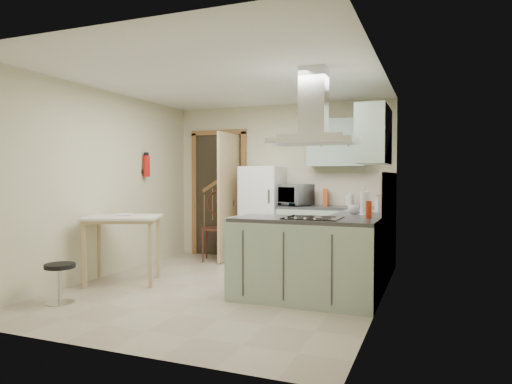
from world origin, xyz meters
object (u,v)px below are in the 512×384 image
at_px(fridge, 263,214).
at_px(extractor_hood, 313,141).
at_px(stool, 60,283).
at_px(bentwood_chair, 216,229).
at_px(microwave, 291,195).
at_px(peninsula, 304,260).
at_px(drop_leaf_table, 123,250).

bearing_deg(fridge, extractor_hood, -56.21).
bearing_deg(stool, fridge, 68.87).
xyz_separation_m(bentwood_chair, microwave, (1.19, 0.21, 0.55)).
bearing_deg(microwave, peninsula, -44.93).
distance_m(peninsula, drop_leaf_table, 2.35).
xyz_separation_m(fridge, drop_leaf_table, (-1.13, -2.00, -0.33)).
distance_m(stool, microwave, 3.54).
xyz_separation_m(fridge, extractor_hood, (1.32, -1.98, 0.97)).
xyz_separation_m(drop_leaf_table, bentwood_chair, (0.41, 1.80, 0.09)).
height_order(peninsula, extractor_hood, extractor_hood).
bearing_deg(drop_leaf_table, fridge, 36.71).
xyz_separation_m(extractor_hood, bentwood_chair, (-2.04, 1.78, -1.21)).
height_order(drop_leaf_table, microwave, microwave).
relative_size(fridge, extractor_hood, 1.67).
relative_size(peninsula, extractor_hood, 1.72).
relative_size(extractor_hood, drop_leaf_table, 1.00).
xyz_separation_m(fridge, bentwood_chair, (-0.72, -0.20, -0.24)).
height_order(peninsula, microwave, microwave).
xyz_separation_m(peninsula, extractor_hood, (0.10, 0.00, 1.27)).
relative_size(bentwood_chair, stool, 2.41).
distance_m(peninsula, stool, 2.61).
distance_m(bentwood_chair, microwave, 1.33).
bearing_deg(peninsula, fridge, 121.74).
height_order(extractor_hood, stool, extractor_hood).
height_order(fridge, peninsula, fridge).
bearing_deg(bentwood_chair, extractor_hood, -59.67).
bearing_deg(bentwood_chair, fridge, -2.83).
bearing_deg(drop_leaf_table, microwave, 27.66).
bearing_deg(fridge, drop_leaf_table, -119.43).
distance_m(fridge, microwave, 0.57).
relative_size(bentwood_chair, microwave, 1.73).
bearing_deg(stool, drop_leaf_table, 88.02).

